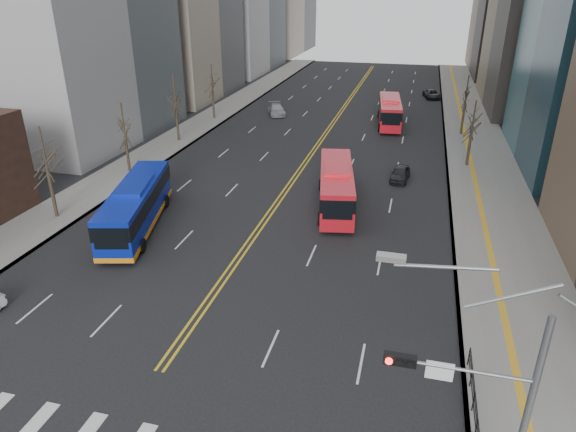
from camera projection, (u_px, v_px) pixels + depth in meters
The scene contains 12 objects.
sidewalk_right at pixel (478, 152), 55.74m from camera, with size 7.00×130.00×0.15m, color gray.
sidewalk_left at pixel (189, 131), 63.41m from camera, with size 5.00×130.00×0.15m, color gray.
centerline at pixel (335, 121), 68.52m from camera, with size 0.55×100.00×0.01m.
signal_mast at pixel (484, 389), 16.72m from camera, with size 5.37×0.37×9.39m.
pedestrian_railing at pixel (474, 398), 21.80m from camera, with size 0.06×6.06×1.02m.
street_trees at pixel (229, 117), 50.10m from camera, with size 35.20×47.20×7.60m.
blue_bus at pixel (136, 205), 38.09m from camera, with size 5.64×12.50×3.56m.
red_bus_near at pixel (336, 184), 41.63m from camera, with size 4.58×11.46×3.54m.
red_bus_far at pixel (390, 110), 65.73m from camera, with size 3.70×11.32×3.53m.
car_dark_mid at pixel (400, 173), 47.82m from camera, with size 1.54×3.83×1.31m, color black.
car_silver at pixel (277, 109), 71.41m from camera, with size 2.01×4.95×1.44m, color #99999E.
car_dark_far at pixel (432, 94), 81.53m from camera, with size 2.16×4.69×1.30m, color black.
Camera 1 is at (10.74, -12.03, 16.97)m, focal length 32.00 mm.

